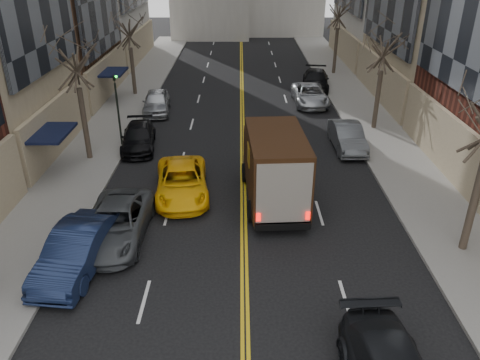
{
  "coord_description": "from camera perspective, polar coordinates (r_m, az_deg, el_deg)",
  "views": [
    {
      "loc": [
        -0.17,
        -4.6,
        11.03
      ],
      "look_at": [
        -0.17,
        12.99,
        2.2
      ],
      "focal_mm": 35.0,
      "sensor_mm": 36.0,
      "label": 1
    }
  ],
  "objects": [
    {
      "name": "parked_lf_b",
      "position": [
        18.73,
        -19.31,
        -8.09
      ],
      "size": [
        2.27,
        5.16,
        1.65
      ],
      "primitive_type": "imported",
      "rotation": [
        0.0,
        0.0,
        -0.11
      ],
      "color": "#131E3D",
      "rests_on": "ground"
    },
    {
      "name": "tree_rt_mid",
      "position": [
        31.31,
        17.38,
        16.57
      ],
      "size": [
        3.2,
        3.2,
        8.32
      ],
      "color": "#382D23",
      "rests_on": "sidewalk_right"
    },
    {
      "name": "tree_lf_mid",
      "position": [
        26.45,
        -19.81,
        15.51
      ],
      "size": [
        3.2,
        3.2,
        8.91
      ],
      "color": "#382D23",
      "rests_on": "sidewalk_left"
    },
    {
      "name": "pedestrian",
      "position": [
        24.58,
        1.79,
        2.23
      ],
      "size": [
        0.48,
        0.68,
        1.75
      ],
      "primitive_type": "imported",
      "rotation": [
        0.0,
        0.0,
        1.68
      ],
      "color": "black",
      "rests_on": "ground"
    },
    {
      "name": "parked_rt_a",
      "position": [
        28.94,
        12.96,
        5.16
      ],
      "size": [
        1.67,
        4.62,
        1.52
      ],
      "primitive_type": "imported",
      "rotation": [
        0.0,
        0.0,
        0.02
      ],
      "color": "#52565A",
      "rests_on": "ground"
    },
    {
      "name": "ups_truck",
      "position": [
        21.85,
        4.19,
        1.63
      ],
      "size": [
        3.0,
        6.72,
        3.6
      ],
      "rotation": [
        0.0,
        0.0,
        0.06
      ],
      "color": "black",
      "rests_on": "ground"
    },
    {
      "name": "sidewalk_right",
      "position": [
        34.68,
        15.45,
        7.26
      ],
      "size": [
        4.0,
        66.0,
        0.15
      ],
      "primitive_type": "cube",
      "color": "slate",
      "rests_on": "ground"
    },
    {
      "name": "taxi",
      "position": [
        22.96,
        -7.09,
        -0.2
      ],
      "size": [
        3.06,
        5.57,
        1.48
      ],
      "primitive_type": "imported",
      "rotation": [
        0.0,
        0.0,
        0.12
      ],
      "color": "#FFBB0A",
      "rests_on": "ground"
    },
    {
      "name": "traffic_signal",
      "position": [
        28.76,
        -14.76,
        9.18
      ],
      "size": [
        0.29,
        0.26,
        4.7
      ],
      "color": "black",
      "rests_on": "sidewalk_left"
    },
    {
      "name": "parked_rt_b",
      "position": [
        37.11,
        8.52,
        10.26
      ],
      "size": [
        2.56,
        5.36,
        1.48
      ],
      "primitive_type": "imported",
      "rotation": [
        0.0,
        0.0,
        0.02
      ],
      "color": "#B3B7BC",
      "rests_on": "ground"
    },
    {
      "name": "parked_lf_d",
      "position": [
        28.97,
        -12.28,
        5.1
      ],
      "size": [
        2.48,
        4.91,
        1.37
      ],
      "primitive_type": "imported",
      "rotation": [
        0.0,
        0.0,
        0.12
      ],
      "color": "black",
      "rests_on": "ground"
    },
    {
      "name": "parked_lf_e",
      "position": [
        35.27,
        -10.16,
        9.36
      ],
      "size": [
        2.29,
        4.8,
        1.58
      ],
      "primitive_type": "imported",
      "rotation": [
        0.0,
        0.0,
        0.09
      ],
      "color": "#B6B9BE",
      "rests_on": "ground"
    },
    {
      "name": "tree_lf_far",
      "position": [
        38.9,
        -13.55,
        18.57
      ],
      "size": [
        3.2,
        3.2,
        8.12
      ],
      "color": "#382D23",
      "rests_on": "sidewalk_left"
    },
    {
      "name": "sidewalk_left",
      "position": [
        34.59,
        -14.92,
        7.28
      ],
      "size": [
        4.0,
        66.0,
        0.15
      ],
      "primitive_type": "cube",
      "color": "slate",
      "rests_on": "ground"
    },
    {
      "name": "parked_lf_c",
      "position": [
        20.11,
        -14.92,
        -5.11
      ],
      "size": [
        2.53,
        5.41,
        1.5
      ],
      "primitive_type": "imported",
      "rotation": [
        0.0,
        0.0,
        -0.01
      ],
      "color": "#43474A",
      "rests_on": "ground"
    },
    {
      "name": "parked_rt_c",
      "position": [
        41.3,
        9.2,
        11.94
      ],
      "size": [
        2.87,
        5.59,
        1.55
      ],
      "primitive_type": "imported",
      "rotation": [
        0.0,
        0.0,
        -0.13
      ],
      "color": "black",
      "rests_on": "ground"
    }
  ]
}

